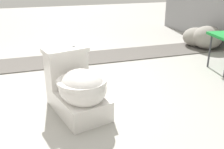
{
  "coord_description": "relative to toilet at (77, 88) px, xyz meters",
  "views": [
    {
      "loc": [
        2.02,
        -0.37,
        1.11
      ],
      "look_at": [
        0.08,
        0.25,
        0.3
      ],
      "focal_mm": 42.0,
      "sensor_mm": 36.0,
      "label": 1
    }
  ],
  "objects": [
    {
      "name": "gravel_strip",
      "position": [
        -1.39,
        0.54,
        -0.21
      ],
      "size": [
        0.56,
        8.0,
        0.01
      ],
      "primitive_type": "cube",
      "color": "#605B56",
      "rests_on": "ground"
    },
    {
      "name": "boulder_near",
      "position": [
        -1.48,
        2.15,
        -0.08
      ],
      "size": [
        0.47,
        0.44,
        0.29
      ],
      "primitive_type": "ellipsoid",
      "rotation": [
        0.0,
        0.0,
        3.04
      ],
      "color": "gray",
      "rests_on": "ground"
    },
    {
      "name": "boulder_far",
      "position": [
        -1.3,
        2.22,
        -0.05
      ],
      "size": [
        0.62,
        0.62,
        0.34
      ],
      "primitive_type": "ellipsoid",
      "rotation": [
        0.0,
        0.0,
        2.24
      ],
      "color": "gray",
      "rests_on": "ground"
    },
    {
      "name": "toilet",
      "position": [
        0.0,
        0.0,
        0.0
      ],
      "size": [
        0.7,
        0.51,
        0.52
      ],
      "rotation": [
        0.0,
        0.0,
        0.24
      ],
      "color": "white",
      "rests_on": "ground"
    },
    {
      "name": "ground_plane",
      "position": [
        -0.09,
        0.04,
        -0.22
      ],
      "size": [
        14.0,
        14.0,
        0.0
      ],
      "primitive_type": "plane",
      "color": "#A8A59E"
    }
  ]
}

